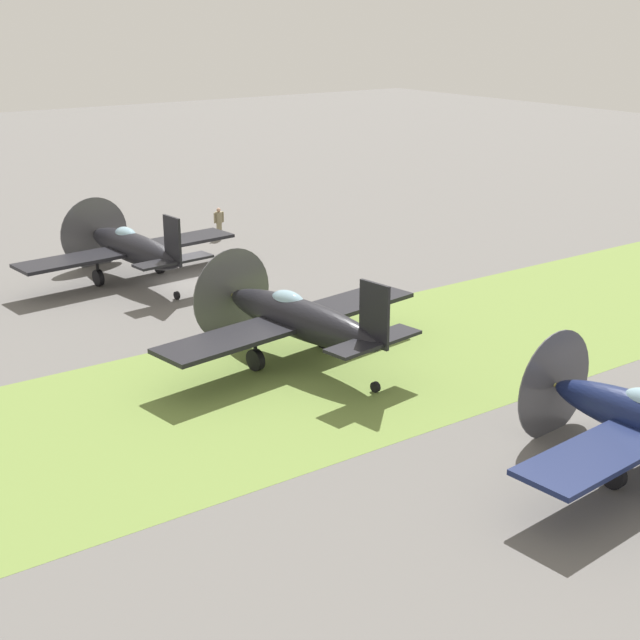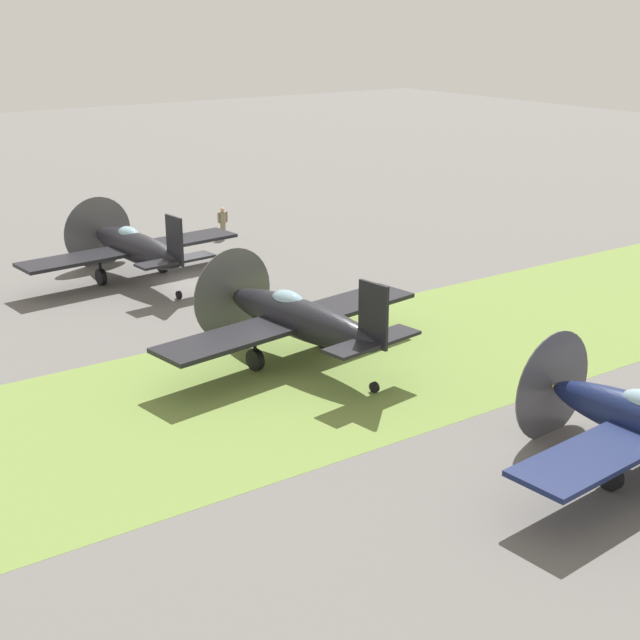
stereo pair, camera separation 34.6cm
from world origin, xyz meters
name	(u,v)px [view 2 (the right image)]	position (x,y,z in m)	size (l,w,h in m)	color
ground_plane	(189,284)	(0.00, 0.00, 0.00)	(160.00, 160.00, 0.00)	#605E5B
grass_verge	(350,368)	(0.00, -12.61, 0.00)	(120.00, 11.00, 0.01)	olive
airplane_lead	(135,247)	(-1.74, 1.95, 1.62)	(10.88, 8.61, 3.86)	black
airplane_wingman	(298,318)	(-1.19, -11.02, 1.66)	(11.17, 8.88, 3.95)	black
ground_crew_chief	(223,222)	(5.67, 6.95, 0.91)	(0.63, 0.38, 1.73)	#847A5B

